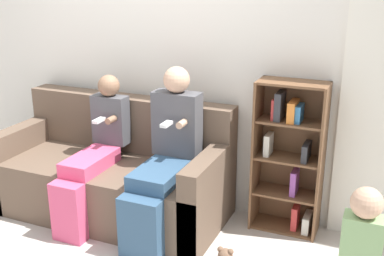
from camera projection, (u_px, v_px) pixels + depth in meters
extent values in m
plane|color=#BCB2A8|center=(99.00, 246.00, 3.51)|extent=(14.00, 14.00, 0.00)
cube|color=silver|center=(157.00, 52.00, 3.96)|extent=(10.00, 0.06, 2.55)
cube|color=brown|center=(105.00, 192.00, 3.85)|extent=(1.86, 0.65, 0.46)
cube|color=brown|center=(130.00, 148.00, 4.14)|extent=(1.86, 0.20, 0.92)
cube|color=brown|center=(19.00, 164.00, 4.14)|extent=(0.15, 0.65, 0.66)
cube|color=brown|center=(204.00, 201.00, 3.49)|extent=(0.15, 0.65, 0.66)
cube|color=#335170|center=(141.00, 229.00, 3.31)|extent=(0.31, 0.12, 0.46)
cube|color=#335170|center=(159.00, 175.00, 3.48)|extent=(0.31, 0.47, 0.11)
cube|color=#4C4C51|center=(177.00, 124.00, 3.65)|extent=(0.36, 0.16, 0.49)
sphere|color=tan|center=(177.00, 80.00, 3.55)|extent=(0.20, 0.20, 0.20)
cylinder|color=tan|center=(182.00, 124.00, 3.49)|extent=(0.05, 0.10, 0.05)
cube|color=white|center=(166.00, 124.00, 3.48)|extent=(0.05, 0.12, 0.02)
cube|color=#DB4C75|center=(69.00, 212.00, 3.54)|extent=(0.25, 0.12, 0.46)
cube|color=#DB4C75|center=(90.00, 162.00, 3.72)|extent=(0.25, 0.50, 0.11)
cube|color=#4C4C51|center=(111.00, 119.00, 3.91)|extent=(0.29, 0.13, 0.40)
sphere|color=#8C664C|center=(109.00, 86.00, 3.82)|extent=(0.17, 0.17, 0.17)
cylinder|color=#8C664C|center=(111.00, 120.00, 3.77)|extent=(0.05, 0.10, 0.05)
cube|color=white|center=(99.00, 120.00, 3.75)|extent=(0.05, 0.12, 0.02)
cube|color=#84AD70|center=(361.00, 247.00, 2.61)|extent=(0.22, 0.13, 0.37)
sphere|color=tan|center=(367.00, 203.00, 2.53)|extent=(0.17, 0.17, 0.17)
cube|color=brown|center=(257.00, 154.00, 3.68)|extent=(0.02, 0.27, 1.17)
cube|color=brown|center=(322.00, 163.00, 3.50)|extent=(0.02, 0.27, 1.17)
cube|color=brown|center=(292.00, 153.00, 3.70)|extent=(0.51, 0.02, 1.17)
cube|color=brown|center=(284.00, 226.00, 3.77)|extent=(0.47, 0.24, 0.02)
cube|color=brown|center=(286.00, 193.00, 3.68)|extent=(0.47, 0.24, 0.02)
cube|color=brown|center=(288.00, 158.00, 3.59)|extent=(0.47, 0.24, 0.02)
cube|color=brown|center=(291.00, 122.00, 3.50)|extent=(0.47, 0.24, 0.02)
cube|color=brown|center=(293.00, 83.00, 3.40)|extent=(0.47, 0.24, 0.02)
cube|color=orange|center=(293.00, 111.00, 3.46)|extent=(0.05, 0.19, 0.15)
cube|color=beige|center=(307.00, 222.00, 3.68)|extent=(0.05, 0.18, 0.13)
cube|color=#333338|center=(280.00, 106.00, 3.49)|extent=(0.05, 0.17, 0.21)
cube|color=#C63838|center=(295.00, 217.00, 3.71)|extent=(0.04, 0.13, 0.19)
cube|color=beige|center=(268.00, 144.00, 3.62)|extent=(0.04, 0.14, 0.16)
cube|color=#C63838|center=(276.00, 109.00, 3.51)|extent=(0.05, 0.13, 0.15)
cube|color=teal|center=(298.00, 113.00, 3.46)|extent=(0.06, 0.16, 0.13)
cube|color=#934CA3|center=(294.00, 182.00, 3.62)|extent=(0.04, 0.14, 0.19)
cube|color=#333338|center=(306.00, 152.00, 3.52)|extent=(0.04, 0.18, 0.13)
sphere|color=brown|center=(225.00, 256.00, 3.05)|extent=(0.10, 0.10, 0.10)
sphere|color=brown|center=(220.00, 249.00, 3.05)|extent=(0.04, 0.04, 0.04)
sphere|color=brown|center=(231.00, 252.00, 3.02)|extent=(0.04, 0.04, 0.04)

